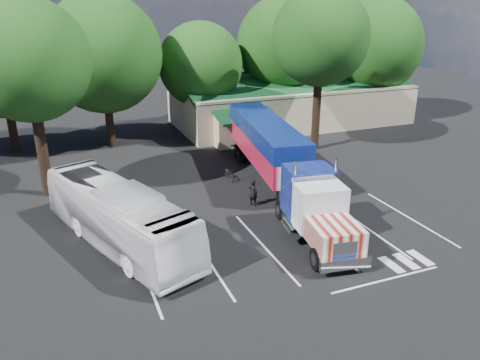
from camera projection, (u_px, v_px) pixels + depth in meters
name	position (u px, v px, depth m)	size (l,w,h in m)	color
ground	(225.00, 204.00, 30.03)	(120.00, 120.00, 0.00)	black
event_hall	(289.00, 102.00, 49.45)	(24.20, 14.12, 5.55)	beige
tree_row_b	(2.00, 67.00, 38.41)	(8.40, 8.40, 11.35)	black
tree_row_c	(103.00, 54.00, 39.47)	(10.00, 10.00, 13.05)	black
tree_row_d	(201.00, 65.00, 44.24)	(8.00, 8.00, 10.60)	black
tree_row_e	(284.00, 45.00, 47.26)	(9.60, 9.60, 12.90)	black
tree_row_f	(373.00, 46.00, 49.80)	(10.40, 10.40, 13.00)	black
tree_near_left	(28.00, 61.00, 28.44)	(7.60, 7.60, 12.65)	black
tree_near_right	(321.00, 37.00, 38.01)	(8.00, 8.00, 13.50)	black
semi_truck	(276.00, 155.00, 31.65)	(5.85, 21.07, 4.39)	black
woman	(253.00, 193.00, 29.59)	(0.63, 0.41, 1.73)	black
bicycle	(229.00, 173.00, 34.06)	(0.62, 1.77, 0.93)	black
tour_bus	(119.00, 216.00, 24.52)	(2.82, 12.04, 3.35)	silver
silver_sedan	(261.00, 134.00, 43.24)	(1.55, 4.43, 1.46)	#B3B6BB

